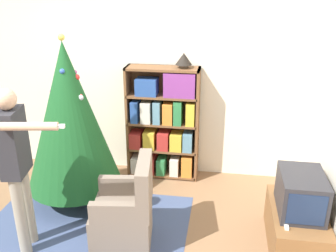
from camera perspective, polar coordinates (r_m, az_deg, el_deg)
wall_back at (r=4.87m, az=-2.88°, el=7.60°), size 8.00×0.10×2.60m
area_rug at (r=4.02m, az=-13.73°, el=-17.07°), size 2.15×2.05×0.01m
bookshelf at (r=4.79m, az=-0.55°, el=0.31°), size 0.92×0.29×1.47m
tv_stand at (r=3.99m, az=18.88°, el=-14.50°), size 0.50×0.91×0.41m
television at (r=3.77m, az=19.62°, el=-9.63°), size 0.40×0.56×0.38m
game_remote at (r=3.62m, az=17.56°, el=-14.23°), size 0.04×0.12×0.02m
christmas_tree at (r=4.29m, az=-14.77°, el=1.36°), size 1.07×1.07×1.95m
armchair at (r=3.77m, az=-6.42°, el=-13.45°), size 0.64×0.63×0.92m
standing_person at (r=3.64m, az=-22.11°, el=-4.73°), size 0.68×0.46×1.62m
table_lamp at (r=4.53m, az=2.42°, el=10.09°), size 0.20×0.20×0.18m
book_pile_near_tree at (r=4.32m, az=-9.97°, el=-13.02°), size 0.24×0.16×0.09m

